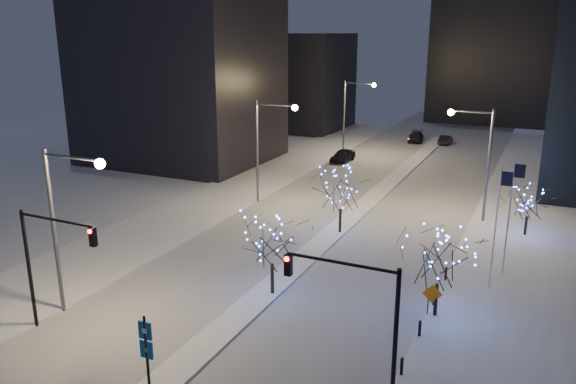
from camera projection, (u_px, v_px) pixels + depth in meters
The scene contains 25 objects.
ground at pixel (181, 369), 28.15m from camera, with size 160.00×160.00×0.00m, color white.
road at pixel (378, 193), 58.61m from camera, with size 20.00×130.00×0.02m, color #B6BBC6.
median at pixel (364, 206), 54.24m from camera, with size 2.00×80.00×0.15m, color white.
east_sidewalk at pixel (525, 271), 39.42m from camera, with size 10.00×90.00×0.15m, color white.
west_sidewalk at pixel (183, 216), 51.25m from camera, with size 8.00×90.00×0.15m, color white.
filler_west_near at pixel (179, 67), 71.08m from camera, with size 22.00×18.00×24.00m, color black.
filler_west_far at pixel (292, 81), 97.48m from camera, with size 18.00×16.00×16.00m, color black.
horizon_block at pixel (507, 4), 100.00m from camera, with size 24.00×14.00×42.00m, color black.
street_lamp_w_near at pixel (65, 211), 31.74m from camera, with size 4.40×0.56×10.00m.
street_lamp_w_mid at pixel (267, 138), 53.51m from camera, with size 4.40×0.56×10.00m.
street_lamp_w_far at pixel (352, 107), 75.27m from camera, with size 4.40×0.56×10.00m.
street_lamp_east at pixel (479, 150), 48.37m from camera, with size 3.90×0.56×10.00m.
traffic_signal_west at pixel (47, 253), 30.27m from camera, with size 5.26×0.43×7.00m.
traffic_signal_east at pixel (361, 311), 24.06m from camera, with size 5.26×0.43×7.00m.
flagpoles at pixel (504, 215), 36.39m from camera, with size 1.35×2.60×8.00m.
bollards at pixel (427, 312), 32.53m from camera, with size 0.16×12.16×0.90m.
car_near at pixel (343, 156), 72.63m from camera, with size 1.94×4.83×1.64m, color black.
car_mid at pixel (446, 140), 84.13m from camera, with size 1.42×4.08×1.35m, color black.
car_far at pixel (416, 137), 85.98m from camera, with size 2.08×5.11×1.48m, color black.
holiday_tree_median_near at pixel (272, 239), 34.97m from camera, with size 5.52×5.52×5.63m.
holiday_tree_median_far at pixel (341, 190), 45.93m from camera, with size 5.47×5.47×5.67m.
holiday_tree_plaza_near at pixel (439, 258), 32.25m from camera, with size 4.57×4.57×5.60m.
holiday_tree_plaza_far at pixel (529, 203), 45.56m from camera, with size 3.18×3.18×4.16m.
wayfinding_sign at pixel (146, 345), 25.84m from camera, with size 0.69×0.13×3.85m.
construction_sign at pixel (432, 297), 32.83m from camera, with size 1.18×0.29×1.97m.
Camera 1 is at (15.32, -20.00, 16.29)m, focal length 35.00 mm.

